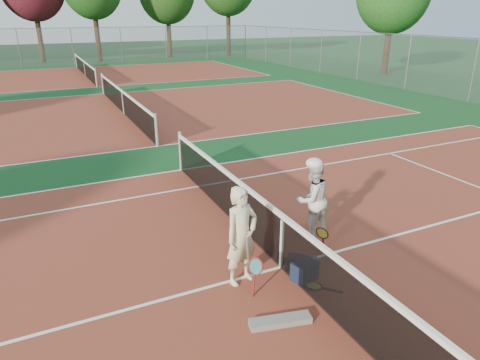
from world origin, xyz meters
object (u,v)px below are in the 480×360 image
sports_bag_purple (296,262)px  water_bottle (314,265)px  sports_bag_navy (304,271)px  player_a (242,236)px  player_b (312,199)px  racket_spare (314,286)px  net_main (282,242)px  racket_red (255,275)px  racket_black_held (322,241)px

sports_bag_purple → water_bottle: (0.21, -0.25, 0.03)m
sports_bag_navy → sports_bag_purple: bearing=81.5°
player_a → sports_bag_navy: player_a is taller
player_b → racket_spare: player_b is taller
net_main → water_bottle: net_main is taller
player_b → racket_red: size_ratio=2.67×
player_b → racket_black_held: bearing=64.5°
player_b → racket_spare: size_ratio=2.57×
sports_bag_navy → water_bottle: sports_bag_navy is taller
player_b → water_bottle: (-0.69, -1.15, -0.62)m
player_b → racket_black_held: (-0.25, -0.73, -0.49)m
net_main → player_b: player_b is taller
sports_bag_navy → sports_bag_purple: sports_bag_navy is taller
net_main → sports_bag_purple: bearing=-29.6°
sports_bag_navy → sports_bag_purple: (0.05, 0.35, -0.04)m
racket_spare → racket_red: bearing=28.3°
sports_bag_navy → racket_red: bearing=175.8°
player_a → water_bottle: 1.43m
racket_red → net_main: bearing=-16.9°
player_b → water_bottle: player_b is taller
player_b → sports_bag_navy: bearing=46.2°
net_main → player_a: player_a is taller
water_bottle → player_a: bearing=165.0°
racket_black_held → sports_bag_navy: racket_black_held is taller
racket_black_held → racket_spare: racket_black_held is taller
racket_black_held → water_bottle: (-0.44, -0.43, -0.14)m
net_main → racket_red: net_main is taller
net_main → racket_spare: size_ratio=18.30×
net_main → player_b: bearing=34.6°
racket_black_held → racket_red: bearing=-15.9°
net_main → sports_bag_purple: 0.46m
player_a → racket_spare: player_a is taller
racket_red → racket_spare: 0.99m
racket_black_held → water_bottle: 0.63m
racket_red → player_a: bearing=55.0°
player_a → racket_spare: bearing=-49.2°
racket_black_held → racket_spare: 1.06m
water_bottle → net_main: bearing=138.6°
net_main → racket_black_held: net_main is taller
racket_red → racket_spare: size_ratio=0.96×
player_a → racket_red: (0.07, -0.35, -0.54)m
player_a → racket_black_held: size_ratio=2.90×
racket_black_held → sports_bag_purple: racket_black_held is taller
player_a → player_b: player_a is taller
player_a → racket_red: size_ratio=2.87×
racket_spare → player_b: bearing=-74.9°
player_b → sports_bag_purple: (-0.90, -0.90, -0.65)m
racket_spare → sports_bag_navy: sports_bag_navy is taller
net_main → racket_spare: net_main is taller
sports_bag_navy → racket_black_held: bearing=36.5°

